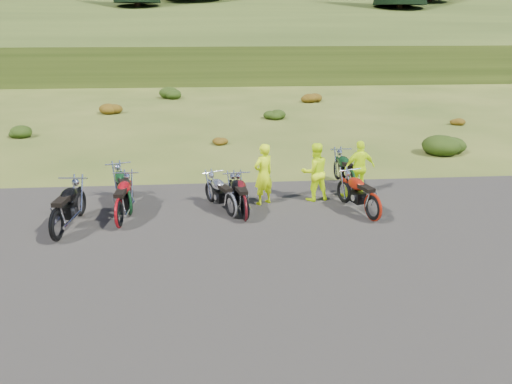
{
  "coord_description": "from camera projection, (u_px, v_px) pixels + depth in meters",
  "views": [
    {
      "loc": [
        -0.46,
        -10.94,
        4.92
      ],
      "look_at": [
        0.47,
        0.65,
        0.87
      ],
      "focal_mm": 35.0,
      "sensor_mm": 36.0,
      "label": 1
    }
  ],
  "objects": [
    {
      "name": "motorcycle_0",
      "position": [
        59.0,
        242.0,
        11.63
      ],
      "size": [
        0.97,
        2.3,
        1.17
      ],
      "primitive_type": null,
      "rotation": [
        0.0,
        0.0,
        1.47
      ],
      "color": "black",
      "rests_on": "ground"
    },
    {
      "name": "person_right_a",
      "position": [
        315.0,
        173.0,
        13.98
      ],
      "size": [
        0.92,
        0.79,
        1.65
      ],
      "primitive_type": "imported",
      "rotation": [
        0.0,
        0.0,
        3.36
      ],
      "color": "#CCF00C",
      "rests_on": "ground"
    },
    {
      "name": "motorcycle_4",
      "position": [
        245.0,
        222.0,
        12.76
      ],
      "size": [
        0.8,
        1.95,
        1.0
      ],
      "primitive_type": null,
      "rotation": [
        0.0,
        0.0,
        1.66
      ],
      "color": "#470B10",
      "rests_on": "ground"
    },
    {
      "name": "hill_slope",
      "position": [
        219.0,
        62.0,
        59.01
      ],
      "size": [
        300.0,
        45.97,
        9.37
      ],
      "primitive_type": null,
      "rotation": [
        0.14,
        0.0,
        0.0
      ],
      "color": "#2E3F15",
      "rests_on": "ground"
    },
    {
      "name": "shrub_1",
      "position": [
        19.0,
        130.0,
        21.8
      ],
      "size": [
        1.03,
        1.03,
        0.61
      ],
      "primitive_type": "ellipsoid",
      "color": "black",
      "rests_on": "ground"
    },
    {
      "name": "motorcycle_5",
      "position": [
        245.0,
        221.0,
        12.83
      ],
      "size": [
        1.05,
        1.97,
        0.98
      ],
      "primitive_type": null,
      "rotation": [
        0.0,
        0.0,
        1.81
      ],
      "color": "black",
      "rests_on": "ground"
    },
    {
      "name": "ground",
      "position": [
        238.0,
        236.0,
        11.95
      ],
      "size": [
        300.0,
        300.0,
        0.0
      ],
      "primitive_type": "plane",
      "color": "#384B19",
      "rests_on": "ground"
    },
    {
      "name": "motorcycle_2",
      "position": [
        130.0,
        216.0,
        13.14
      ],
      "size": [
        1.41,
        2.28,
        1.13
      ],
      "primitive_type": null,
      "rotation": [
        0.0,
        0.0,
        1.91
      ],
      "color": "black",
      "rests_on": "ground"
    },
    {
      "name": "shrub_3",
      "position": [
        171.0,
        91.0,
        32.16
      ],
      "size": [
        1.56,
        1.56,
        0.92
      ],
      "primitive_type": "ellipsoid",
      "color": "black",
      "rests_on": "ground"
    },
    {
      "name": "motorcycle_7",
      "position": [
        350.0,
        195.0,
        14.66
      ],
      "size": [
        0.8,
        2.15,
        1.11
      ],
      "primitive_type": null,
      "rotation": [
        0.0,
        0.0,
        1.61
      ],
      "color": "black",
      "rests_on": "ground"
    },
    {
      "name": "motorcycle_3",
      "position": [
        231.0,
        218.0,
        12.99
      ],
      "size": [
        1.36,
        1.98,
        0.99
      ],
      "primitive_type": null,
      "rotation": [
        0.0,
        0.0,
        2.0
      ],
      "color": "silver",
      "rests_on": "ground"
    },
    {
      "name": "hill_plateau",
      "position": [
        216.0,
        41.0,
        115.48
      ],
      "size": [
        300.0,
        90.0,
        9.17
      ],
      "primitive_type": "cube",
      "color": "#2E3F15",
      "rests_on": "ground"
    },
    {
      "name": "motorcycle_1",
      "position": [
        120.0,
        228.0,
        12.35
      ],
      "size": [
        0.75,
        2.11,
        1.1
      ],
      "primitive_type": null,
      "rotation": [
        0.0,
        0.0,
        1.55
      ],
      "color": "maroon",
      "rests_on": "ground"
    },
    {
      "name": "shrub_5",
      "position": [
        274.0,
        113.0,
        25.68
      ],
      "size": [
        1.03,
        1.03,
        0.61
      ],
      "primitive_type": "ellipsoid",
      "color": "black",
      "rests_on": "ground"
    },
    {
      "name": "gravel_pad",
      "position": [
        243.0,
        276.0,
        10.07
      ],
      "size": [
        20.0,
        12.0,
        0.04
      ],
      "primitive_type": "cube",
      "color": "black",
      "rests_on": "ground"
    },
    {
      "name": "shrub_4",
      "position": [
        218.0,
        139.0,
        20.5
      ],
      "size": [
        0.77,
        0.77,
        0.45
      ],
      "primitive_type": "ellipsoid",
      "color": "brown",
      "rests_on": "ground"
    },
    {
      "name": "shrub_6",
      "position": [
        310.0,
        96.0,
        30.86
      ],
      "size": [
        1.3,
        1.3,
        0.77
      ],
      "primitive_type": "ellipsoid",
      "color": "brown",
      "rests_on": "ground"
    },
    {
      "name": "shrub_8",
      "position": [
        455.0,
        120.0,
        24.39
      ],
      "size": [
        0.77,
        0.77,
        0.45
      ],
      "primitive_type": "ellipsoid",
      "color": "brown",
      "rests_on": "ground"
    },
    {
      "name": "person_right_b",
      "position": [
        360.0,
        169.0,
        14.49
      ],
      "size": [
        0.99,
        0.54,
        1.59
      ],
      "primitive_type": "imported",
      "rotation": [
        0.0,
        0.0,
        3.32
      ],
      "color": "#CCF00C",
      "rests_on": "ground"
    },
    {
      "name": "motorcycle_6",
      "position": [
        372.0,
        222.0,
        12.76
      ],
      "size": [
        1.28,
        2.18,
        1.08
      ],
      "primitive_type": null,
      "rotation": [
        0.0,
        0.0,
        1.88
      ],
      "color": "maroon",
      "rests_on": "ground"
    },
    {
      "name": "shrub_7",
      "position": [
        446.0,
        141.0,
        19.11
      ],
      "size": [
        1.56,
        1.56,
        0.92
      ],
      "primitive_type": "ellipsoid",
      "color": "black",
      "rests_on": "ground"
    },
    {
      "name": "person_middle",
      "position": [
        263.0,
        175.0,
        13.67
      ],
      "size": [
        0.75,
        0.69,
        1.71
      ],
      "primitive_type": "imported",
      "rotation": [
        0.0,
        0.0,
        3.73
      ],
      "color": "#CCF00C",
      "rests_on": "ground"
    },
    {
      "name": "shrub_2",
      "position": [
        110.0,
        107.0,
        26.98
      ],
      "size": [
        1.3,
        1.3,
        0.77
      ],
      "primitive_type": "ellipsoid",
      "color": "brown",
      "rests_on": "ground"
    }
  ]
}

